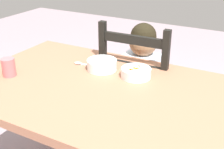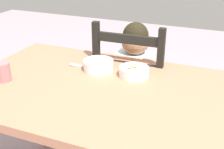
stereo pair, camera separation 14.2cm
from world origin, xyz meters
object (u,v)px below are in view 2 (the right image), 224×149
at_px(dining_table, 114,109).
at_px(dining_chair, 133,98).
at_px(bowl_of_carrots, 134,71).
at_px(bowl_of_peas, 98,65).
at_px(child_figure, 133,75).
at_px(drinking_cup, 3,72).
at_px(spoon, 76,65).

height_order(dining_table, dining_chair, dining_chair).
bearing_deg(bowl_of_carrots, bowl_of_peas, 180.00).
bearing_deg(bowl_of_carrots, dining_table, -102.45).
relative_size(dining_table, bowl_of_peas, 9.29).
bearing_deg(dining_table, bowl_of_carrots, 77.55).
relative_size(dining_chair, bowl_of_carrots, 6.47).
bearing_deg(dining_table, child_figure, 97.28).
xyz_separation_m(bowl_of_peas, drinking_cup, (-0.38, -0.29, 0.02)).
bearing_deg(drinking_cup, bowl_of_carrots, 27.00).
bearing_deg(child_figure, dining_table, -82.72).
bearing_deg(dining_table, bowl_of_peas, 131.69).
xyz_separation_m(child_figure, bowl_of_peas, (-0.10, -0.29, 0.16)).
height_order(dining_chair, bowl_of_peas, dining_chair).
distance_m(bowl_of_peas, spoon, 0.14).
relative_size(dining_chair, spoon, 7.16).
height_order(bowl_of_peas, spoon, bowl_of_peas).
relative_size(bowl_of_peas, bowl_of_carrots, 1.05).
bearing_deg(drinking_cup, bowl_of_peas, 37.95).
relative_size(dining_chair, drinking_cup, 10.53).
bearing_deg(spoon, dining_table, -32.02).
distance_m(dining_chair, child_figure, 0.17).
distance_m(child_figure, bowl_of_peas, 0.35).
height_order(child_figure, bowl_of_carrots, child_figure).
distance_m(dining_chair, drinking_cup, 0.84).
bearing_deg(dining_chair, bowl_of_peas, -108.94).
distance_m(bowl_of_peas, bowl_of_carrots, 0.20).
xyz_separation_m(dining_chair, spoon, (-0.24, -0.29, 0.31)).
distance_m(dining_table, dining_chair, 0.52).
relative_size(dining_table, drinking_cup, 15.82).
height_order(bowl_of_peas, bowl_of_carrots, bowl_of_peas).
relative_size(dining_chair, bowl_of_peas, 6.18).
xyz_separation_m(dining_chair, child_figure, (-0.00, -0.00, 0.17)).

